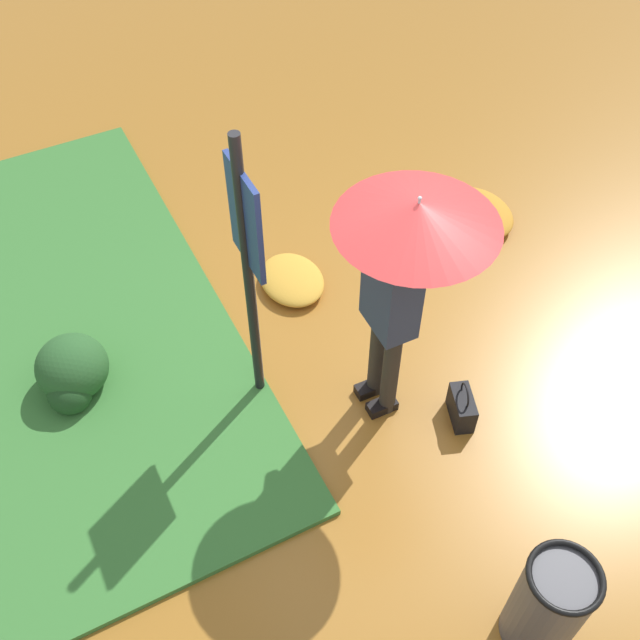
{
  "coord_description": "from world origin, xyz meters",
  "views": [
    {
      "loc": [
        2.78,
        -1.91,
        4.66
      ],
      "look_at": [
        -0.11,
        -0.43,
        0.85
      ],
      "focal_mm": 42.37,
      "sensor_mm": 36.0,
      "label": 1
    }
  ],
  "objects_px": {
    "person_with_umbrella": "(405,256)",
    "handbag": "(462,407)",
    "info_sign_post": "(248,251)",
    "trash_bin": "(548,605)"
  },
  "relations": [
    {
      "from": "person_with_umbrella",
      "to": "handbag",
      "type": "distance_m",
      "value": 1.52
    },
    {
      "from": "person_with_umbrella",
      "to": "trash_bin",
      "type": "distance_m",
      "value": 2.12
    },
    {
      "from": "person_with_umbrella",
      "to": "handbag",
      "type": "relative_size",
      "value": 5.53
    },
    {
      "from": "trash_bin",
      "to": "person_with_umbrella",
      "type": "bearing_deg",
      "value": 178.65
    },
    {
      "from": "handbag",
      "to": "trash_bin",
      "type": "relative_size",
      "value": 0.44
    },
    {
      "from": "person_with_umbrella",
      "to": "info_sign_post",
      "type": "xyz_separation_m",
      "value": [
        -0.56,
        -0.76,
        -0.11
      ]
    },
    {
      "from": "info_sign_post",
      "to": "person_with_umbrella",
      "type": "bearing_deg",
      "value": 53.63
    },
    {
      "from": "person_with_umbrella",
      "to": "info_sign_post",
      "type": "distance_m",
      "value": 0.95
    },
    {
      "from": "handbag",
      "to": "trash_bin",
      "type": "distance_m",
      "value": 1.57
    },
    {
      "from": "person_with_umbrella",
      "to": "trash_bin",
      "type": "relative_size",
      "value": 2.45
    }
  ]
}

